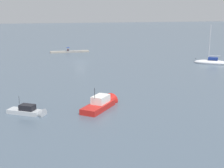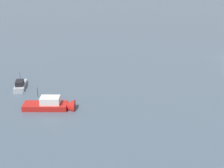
{
  "view_description": "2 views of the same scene",
  "coord_description": "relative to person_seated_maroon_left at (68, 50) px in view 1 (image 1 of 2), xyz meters",
  "views": [
    {
      "loc": [
        13.49,
        81.43,
        13.35
      ],
      "look_at": [
        -0.45,
        30.27,
        0.9
      ],
      "focal_mm": 50.87,
      "sensor_mm": 36.0,
      "label": 1
    },
    {
      "loc": [
        -33.22,
        60.34,
        20.62
      ],
      "look_at": [
        -0.12,
        32.32,
        2.93
      ],
      "focal_mm": 51.89,
      "sensor_mm": 36.0,
      "label": 2
    }
  ],
  "objects": [
    {
      "name": "ground_plane",
      "position": [
        -0.49,
        19.66,
        -0.78
      ],
      "size": [
        500.0,
        500.0,
        0.0
      ],
      "primitive_type": "plane",
      "color": "#475666"
    },
    {
      "name": "seawall_pier",
      "position": [
        -0.49,
        -0.03,
        -0.52
      ],
      "size": [
        12.28,
        1.97,
        0.53
      ],
      "color": "gray",
      "rests_on": "ground_plane"
    },
    {
      "name": "person_seated_maroon_left",
      "position": [
        0.0,
        0.0,
        0.0
      ],
      "size": [
        0.45,
        0.64,
        0.73
      ],
      "rotation": [
        0.0,
        0.0,
        0.13
      ],
      "color": "#1E2333",
      "rests_on": "seawall_pier"
    },
    {
      "name": "umbrella_open_navy",
      "position": [
        0.01,
        0.04,
        0.86
      ],
      "size": [
        1.33,
        1.33,
        1.29
      ],
      "color": "black",
      "rests_on": "seawall_pier"
    },
    {
      "name": "sailboat_white_outer",
      "position": [
        -32.1,
        31.17,
        -0.38
      ],
      "size": [
        8.14,
        6.81,
        10.22
      ],
      "rotation": [
        0.0,
        0.0,
        4.09
      ],
      "color": "silver",
      "rests_on": "ground_plane"
    },
    {
      "name": "motorboat_red_near",
      "position": [
        3.14,
        59.63,
        -0.35
      ],
      "size": [
        6.43,
        6.97,
        4.08
      ],
      "rotation": [
        0.0,
        0.0,
        2.43
      ],
      "color": "red",
      "rests_on": "ground_plane"
    },
    {
      "name": "motorboat_grey_far",
      "position": [
        12.99,
        60.15,
        -0.47
      ],
      "size": [
        5.19,
        4.15,
        2.9
      ],
      "rotation": [
        0.0,
        0.0,
        0.99
      ],
      "color": "#ADB2B7",
      "rests_on": "ground_plane"
    }
  ]
}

